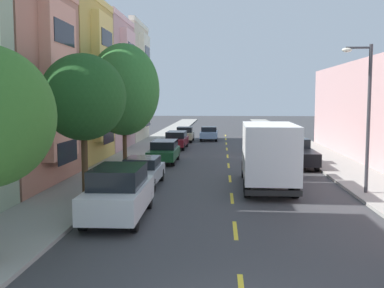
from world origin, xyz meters
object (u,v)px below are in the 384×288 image
Objects in this scene: delivery_box_truck at (268,151)px; parked_suv_white at (119,192)px; parked_pickup_black at (297,154)px; street_tree_second at (83,97)px; moving_sky_sedan at (209,133)px; parked_sedan_silver at (142,171)px; parked_sedan_red at (264,131)px; street_lamp at (365,107)px; parked_wagon_forest at (164,151)px; street_tree_third at (124,90)px; parked_pickup_teal at (275,138)px; parked_hatchback_champagne at (185,134)px; parked_wagon_burgundy at (176,139)px.

delivery_box_truck is 1.51× the size of parked_suv_white.
street_tree_second is at bearing -135.55° from parked_pickup_black.
parked_sedan_silver is at bearing -95.89° from moving_sky_sedan.
street_tree_second is 1.37× the size of parked_sedan_red.
parked_pickup_black is (8.94, 7.35, 0.08)m from parked_sedan_silver.
parked_sedan_red is 1.00× the size of moving_sky_sedan.
street_tree_second is 34.41m from parked_sedan_red.
delivery_box_truck is 1.37× the size of parked_pickup_black.
delivery_box_truck reaches higher than parked_pickup_black.
street_lamp reaches higher than delivery_box_truck.
parked_sedan_silver is 8.66m from parked_wagon_forest.
street_tree_third is 10.15m from delivery_box_truck.
parked_pickup_teal is at bearing 52.35° from street_tree_third.
parked_hatchback_champagne is at bearing 89.30° from parked_wagon_forest.
parked_sedan_red is 6.91m from moving_sky_sedan.
street_lamp is 31.06m from parked_sedan_red.
delivery_box_truck reaches higher than parked_pickup_teal.
parked_suv_white is 1.02× the size of parked_wagon_burgundy.
parked_wagon_burgundy is at bearing 90.30° from parked_wagon_forest.
delivery_box_truck is at bearing -94.91° from parked_sedan_red.
parked_wagon_burgundy is at bearing -92.09° from parked_hatchback_champagne.
parked_suv_white is (2.18, -3.09, -3.46)m from street_tree_second.
delivery_box_truck is at bearing -97.58° from parked_pickup_teal.
parked_pickup_black is at bearing 70.44° from delivery_box_truck.
parked_sedan_silver is (-10.43, 1.66, -3.26)m from street_lamp.
delivery_box_truck reaches higher than parked_sedan_red.
street_lamp reaches higher than parked_sedan_red.
parked_pickup_teal reaches higher than moving_sky_sedan.
parked_sedan_silver is at bearing 92.33° from parked_suv_white.
delivery_box_truck is 8.72m from parked_suv_white.
parked_wagon_burgundy is 1.18× the size of parked_hatchback_champagne.
street_lamp is 1.48× the size of moving_sky_sedan.
delivery_box_truck is 6.37m from parked_sedan_silver.
street_tree_second is at bearing -99.31° from parked_wagon_forest.
parked_suv_white is at bearing -155.00° from street_lamp.
street_tree_second is 5.32m from parked_sedan_silver.
street_tree_second is 12.66m from parked_wagon_forest.
parked_sedan_silver is at bearing -90.55° from parked_hatchback_champagne.
street_tree_second reaches higher than parked_sedan_red.
delivery_box_truck is at bearing -70.52° from parked_wagon_burgundy.
parked_sedan_red is (8.54, 35.58, -0.24)m from parked_suv_white.
moving_sky_sedan is at bearing 72.19° from parked_wagon_burgundy.
parked_suv_white is 0.90× the size of parked_pickup_teal.
street_lamp is (12.35, -6.64, -0.93)m from street_tree_third.
parked_pickup_black is (8.68, 13.74, -0.16)m from parked_suv_white.
parked_hatchback_champagne is 10.03m from parked_pickup_teal.
parked_suv_white is 24.02m from parked_wagon_burgundy.
parked_wagon_burgundy is (-10.43, 19.27, -3.20)m from street_lamp.
street_tree_third is 14.05m from street_lamp.
moving_sky_sedan is (2.68, 25.97, 0.00)m from parked_sedan_silver.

